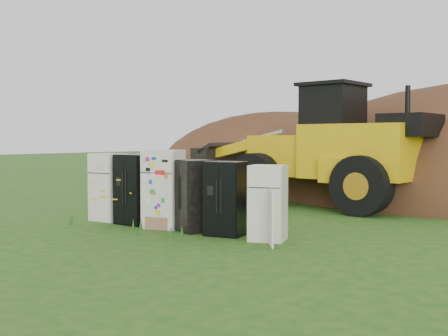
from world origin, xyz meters
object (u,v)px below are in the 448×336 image
(fridge_leftmost, at_px, (109,187))
(fridge_black_right, at_px, (226,198))
(fridge_sticker, at_px, (164,189))
(fridge_open_door, at_px, (268,203))
(wheel_loader, at_px, (306,145))
(fridge_dark_mid, at_px, (194,196))
(fridge_black_side, at_px, (136,189))

(fridge_leftmost, distance_m, fridge_black_right, 3.75)
(fridge_black_right, bearing_deg, fridge_sticker, 169.86)
(fridge_open_door, height_order, wheel_loader, wheel_loader)
(fridge_leftmost, xyz_separation_m, fridge_dark_mid, (2.84, 0.00, -0.05))
(fridge_dark_mid, xyz_separation_m, fridge_black_right, (0.91, -0.02, -0.01))
(fridge_sticker, bearing_deg, fridge_open_door, -16.26)
(fridge_sticker, bearing_deg, fridge_dark_mid, -12.88)
(fridge_sticker, relative_size, wheel_loader, 0.23)
(fridge_black_right, bearing_deg, fridge_dark_mid, 167.12)
(fridge_dark_mid, bearing_deg, fridge_sticker, -150.77)
(fridge_dark_mid, xyz_separation_m, wheel_loader, (-0.39, 6.13, 1.10))
(fridge_black_side, relative_size, fridge_sticker, 0.93)
(fridge_dark_mid, height_order, fridge_open_door, fridge_dark_mid)
(fridge_sticker, height_order, fridge_black_right, fridge_sticker)
(fridge_dark_mid, height_order, wheel_loader, wheel_loader)
(fridge_sticker, bearing_deg, fridge_black_side, 159.96)
(fridge_leftmost, distance_m, fridge_open_door, 4.83)
(wheel_loader, bearing_deg, fridge_black_right, -73.96)
(fridge_dark_mid, bearing_deg, fridge_leftmost, -155.32)
(fridge_black_side, relative_size, fridge_open_door, 1.10)
(fridge_leftmost, xyz_separation_m, fridge_sticker, (1.96, -0.07, 0.06))
(fridge_black_side, relative_size, fridge_dark_mid, 1.06)
(fridge_black_side, bearing_deg, fridge_open_door, 2.25)
(fridge_open_door, bearing_deg, fridge_leftmost, 162.28)
(wheel_loader, bearing_deg, fridge_leftmost, -107.64)
(fridge_leftmost, distance_m, fridge_sticker, 1.96)
(fridge_sticker, height_order, fridge_dark_mid, fridge_sticker)
(fridge_black_side, relative_size, fridge_black_right, 1.07)
(fridge_black_side, distance_m, fridge_dark_mid, 1.83)
(fridge_leftmost, height_order, fridge_black_side, fridge_leftmost)
(fridge_leftmost, bearing_deg, fridge_sticker, -7.41)
(fridge_black_right, xyz_separation_m, wheel_loader, (-1.30, 6.15, 1.10))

